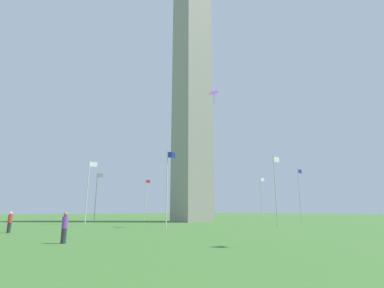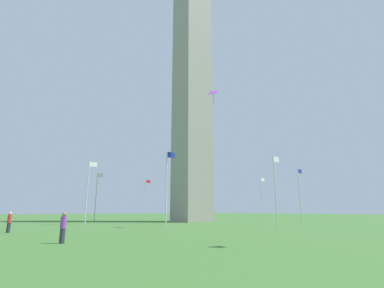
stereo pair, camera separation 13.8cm
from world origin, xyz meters
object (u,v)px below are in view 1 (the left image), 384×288
object	(u,v)px
obelisk_monument	(192,85)
flagpole_ne	(205,198)
flagpole_sw	(167,184)
person_red_shirt	(10,222)
flagpole_e	(145,197)
flagpole_w	(276,187)
person_purple_shirt	(64,228)
flagpole_se	(96,194)
flagpole_s	(88,189)
kite_purple_diamond	(214,93)
flagpole_nw	(300,192)
flagpole_n	(262,196)

from	to	relation	value
obelisk_monument	flagpole_ne	xyz separation A→B (m)	(12.23, 12.18, -19.48)
flagpole_sw	person_red_shirt	xyz separation A→B (m)	(-14.39, 1.03, -3.76)
flagpole_e	flagpole_w	world-z (taller)	same
obelisk_monument	person_purple_shirt	distance (m)	40.49
flagpole_ne	flagpole_se	size ratio (longest dim) A/B	1.00
person_red_shirt	flagpole_ne	bearing A→B (deg)	-23.67
flagpole_e	flagpole_se	size ratio (longest dim) A/B	1.00
flagpole_ne	flagpole_s	size ratio (longest dim) A/B	1.00
flagpole_ne	flagpole_s	bearing A→B (deg)	-157.50
flagpole_sw	kite_purple_diamond	size ratio (longest dim) A/B	4.71
flagpole_w	person_red_shirt	distance (m)	27.51
flagpole_nw	person_red_shirt	xyz separation A→B (m)	(-38.74, 1.03, -3.76)
flagpole_s	flagpole_sw	size ratio (longest dim) A/B	1.00
flagpole_n	flagpole_s	distance (m)	34.44
flagpole_n	flagpole_e	xyz separation A→B (m)	(-17.22, 17.22, 0.00)
obelisk_monument	flagpole_ne	bearing A→B (deg)	44.87
obelisk_monument	person_purple_shirt	xyz separation A→B (m)	(-24.70, -22.12, -23.24)
flagpole_s	flagpole_sw	xyz separation A→B (m)	(5.04, -12.18, 0.00)
obelisk_monument	flagpole_nw	size ratio (longest dim) A/B	5.72
flagpole_n	obelisk_monument	bearing A→B (deg)	180.00
kite_purple_diamond	obelisk_monument	bearing A→B (deg)	62.82
flagpole_se	obelisk_monument	bearing A→B (deg)	-45.14
flagpole_ne	flagpole_sw	size ratio (longest dim) A/B	1.00
flagpole_e	flagpole_se	xyz separation A→B (m)	(-12.18, -5.04, 0.00)
obelisk_monument	flagpole_e	world-z (taller)	obelisk_monument
flagpole_n	kite_purple_diamond	xyz separation A→B (m)	(-25.24, -15.52, 10.70)
obelisk_monument	flagpole_ne	distance (m)	26.03
obelisk_monument	flagpole_ne	world-z (taller)	obelisk_monument
flagpole_w	flagpole_n	bearing A→B (deg)	45.00
flagpole_sw	flagpole_nw	distance (m)	24.35
obelisk_monument	flagpole_e	bearing A→B (deg)	89.81
flagpole_nw	person_red_shirt	size ratio (longest dim) A/B	4.98
flagpole_s	flagpole_nw	distance (m)	31.82
flagpole_e	person_red_shirt	xyz separation A→B (m)	(-26.57, -28.36, -3.76)
obelisk_monument	flagpole_w	distance (m)	26.00
person_red_shirt	person_purple_shirt	size ratio (longest dim) A/B	1.00
flagpole_sw	person_purple_shirt	bearing A→B (deg)	-141.67
flagpole_se	kite_purple_diamond	distance (m)	29.98
flagpole_nw	kite_purple_diamond	xyz separation A→B (m)	(-20.20, -3.34, 10.70)
flagpole_ne	flagpole_sw	bearing A→B (deg)	-135.00
flagpole_s	flagpole_nw	xyz separation A→B (m)	(29.40, -12.18, 0.00)
flagpole_w	person_purple_shirt	size ratio (longest dim) A/B	4.96
flagpole_nw	person_purple_shirt	distance (m)	38.43
person_red_shirt	kite_purple_diamond	distance (m)	23.92
flagpole_nw	flagpole_se	bearing A→B (deg)	135.00
person_purple_shirt	kite_purple_diamond	bearing A→B (deg)	-40.78
kite_purple_diamond	person_purple_shirt	bearing A→B (deg)	-158.46
flagpole_s	flagpole_n	bearing A→B (deg)	-0.00
flagpole_e	flagpole_nw	size ratio (longest dim) A/B	1.00
flagpole_nw	kite_purple_diamond	bearing A→B (deg)	-170.61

